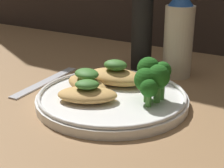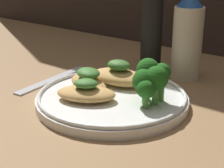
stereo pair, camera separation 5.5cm
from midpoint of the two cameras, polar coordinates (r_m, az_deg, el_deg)
name	(u,v)px [view 1 (the left image)]	position (r cm, az deg, el deg)	size (l,w,h in cm)	color
ground_plane	(112,106)	(56.59, -2.79, -3.75)	(180.00, 180.00, 1.00)	#936D47
plate	(112,98)	(55.99, -2.82, -2.36)	(24.77, 24.77, 2.00)	white
grilled_meat_front	(87,93)	(53.68, -7.07, -1.63)	(10.91, 9.24, 3.43)	tan
grilled_meat_middle	(87,83)	(57.30, -6.94, 0.20)	(10.23, 7.33, 3.89)	tan
grilled_meat_back	(115,75)	(60.30, -2.04, 1.41)	(11.08, 7.26, 4.40)	tan
broccoli_bunch	(152,77)	(52.31, 3.70, 1.10)	(5.63, 6.53, 6.77)	#4C8E38
sauce_bottle	(179,36)	(67.84, 8.73, 7.87)	(5.69, 5.69, 17.01)	beige
pepper_grinder	(142,29)	(71.22, 2.77, 9.17)	(4.33, 4.33, 18.96)	black
fork	(46,81)	(67.13, -13.29, 0.44)	(3.46, 18.52, 0.60)	silver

